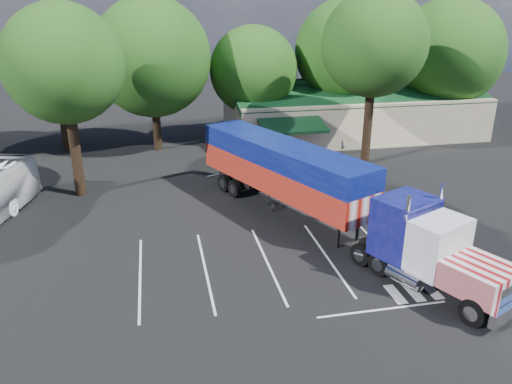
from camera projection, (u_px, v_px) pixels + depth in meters
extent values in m
plane|color=black|center=(246.00, 217.00, 31.04)|extent=(120.00, 120.00, 0.00)
cube|color=beige|center=(351.00, 114.00, 49.40)|extent=(24.00, 11.00, 4.00)
cube|color=#113E1E|center=(363.00, 93.00, 46.30)|extent=(24.20, 6.25, 2.10)
cube|color=#113E1E|center=(344.00, 85.00, 50.68)|extent=(24.20, 6.25, 2.10)
cube|color=beige|center=(288.00, 139.00, 42.90)|extent=(5.00, 2.50, 2.80)
cube|color=#113E1E|center=(293.00, 125.00, 41.17)|extent=(5.40, 3.19, 0.80)
cylinder|color=black|center=(65.00, 128.00, 44.12)|extent=(0.70, 0.70, 4.00)
sphere|color=#154814|center=(56.00, 68.00, 42.25)|extent=(8.40, 8.40, 8.40)
cylinder|color=black|center=(157.00, 126.00, 44.11)|extent=(0.70, 0.70, 4.30)
sphere|color=#154814|center=(152.00, 57.00, 41.98)|extent=(10.00, 10.00, 10.00)
cylinder|color=black|center=(253.00, 122.00, 47.12)|extent=(0.70, 0.70, 3.60)
sphere|color=#154814|center=(253.00, 70.00, 45.39)|extent=(8.00, 8.00, 8.00)
cylinder|color=black|center=(342.00, 112.00, 49.12)|extent=(0.70, 0.70, 4.50)
sphere|color=#154814|center=(346.00, 51.00, 47.00)|extent=(9.60, 9.60, 9.60)
cylinder|color=black|center=(440.00, 113.00, 50.02)|extent=(0.70, 0.70, 3.90)
sphere|color=#154814|center=(448.00, 53.00, 47.90)|extent=(10.40, 10.40, 10.40)
cylinder|color=black|center=(76.00, 153.00, 33.45)|extent=(0.70, 0.70, 6.00)
sphere|color=#154814|center=(64.00, 64.00, 31.34)|extent=(7.60, 7.60, 7.60)
cylinder|color=black|center=(368.00, 125.00, 39.80)|extent=(0.70, 0.70, 6.50)
sphere|color=#154814|center=(374.00, 44.00, 37.54)|extent=(8.00, 8.00, 8.00)
cube|color=black|center=(426.00, 269.00, 23.45)|extent=(4.09, 7.35, 0.27)
cube|color=white|center=(510.00, 311.00, 20.42)|extent=(2.58, 1.36, 0.60)
cube|color=white|center=(507.00, 295.00, 20.35)|extent=(1.24, 0.65, 0.97)
cube|color=white|center=(480.00, 278.00, 21.21)|extent=(3.34, 3.39, 1.24)
cube|color=silver|center=(438.00, 245.00, 22.61)|extent=(3.18, 2.69, 2.49)
cube|color=black|center=(454.00, 240.00, 21.89)|extent=(2.31, 1.10, 1.08)
cube|color=white|center=(425.00, 210.00, 22.80)|extent=(2.61, 1.25, 0.27)
cube|color=#0B104E|center=(404.00, 226.00, 24.01)|extent=(3.36, 3.08, 2.92)
cylinder|color=white|center=(405.00, 233.00, 22.45)|extent=(0.26, 0.26, 3.68)
cylinder|color=white|center=(438.00, 220.00, 23.81)|extent=(0.26, 0.26, 3.68)
cylinder|color=white|center=(405.00, 277.00, 22.73)|extent=(1.36, 1.87, 0.71)
cylinder|color=white|center=(443.00, 259.00, 24.33)|extent=(1.36, 1.87, 0.71)
cube|color=white|center=(282.00, 176.00, 31.16)|extent=(8.25, 13.79, 1.62)
cube|color=#091056|center=(282.00, 153.00, 30.63)|extent=(8.25, 13.79, 1.30)
cube|color=black|center=(241.00, 177.00, 35.10)|extent=(2.74, 3.99, 0.38)
cube|color=black|center=(338.00, 235.00, 26.90)|extent=(0.17, 0.17, 1.52)
cube|color=black|center=(358.00, 228.00, 27.73)|extent=(0.17, 0.17, 1.52)
cube|color=white|center=(223.00, 174.00, 37.14)|extent=(2.42, 1.18, 0.13)
cylinder|color=black|center=(473.00, 312.00, 20.54)|extent=(0.83, 1.24, 1.19)
cylinder|color=black|center=(503.00, 295.00, 21.78)|extent=(0.83, 1.24, 1.19)
cylinder|color=black|center=(380.00, 264.00, 24.30)|extent=(0.83, 1.24, 1.19)
cylinder|color=black|center=(409.00, 251.00, 25.54)|extent=(0.83, 1.24, 1.19)
cylinder|color=black|center=(361.00, 254.00, 25.20)|extent=(0.83, 1.24, 1.19)
cylinder|color=black|center=(391.00, 242.00, 26.44)|extent=(0.83, 1.24, 1.19)
cylinder|color=black|center=(235.00, 189.00, 33.94)|extent=(0.83, 1.24, 1.19)
cylinder|color=black|center=(261.00, 182.00, 35.19)|extent=(0.83, 1.24, 1.19)
cylinder|color=black|center=(224.00, 183.00, 34.92)|extent=(0.83, 1.24, 1.19)
cylinder|color=black|center=(251.00, 177.00, 36.17)|extent=(0.83, 1.24, 1.19)
imported|color=black|center=(323.00, 208.00, 30.31)|extent=(0.38, 0.57, 1.54)
imported|color=black|center=(270.00, 201.00, 32.25)|extent=(0.63, 1.71, 0.89)
imported|color=#B6B8BF|center=(319.00, 139.00, 45.31)|extent=(5.00, 3.23, 1.56)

